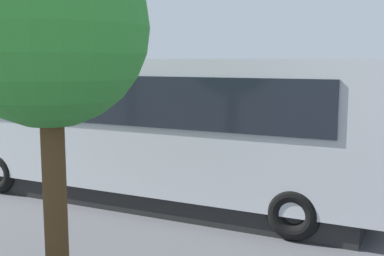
{
  "coord_description": "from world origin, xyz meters",
  "views": [
    {
      "loc": [
        -4.12,
        14.68,
        3.23
      ],
      "look_at": [
        1.62,
        0.63,
        1.1
      ],
      "focal_mm": 45.43,
      "sensor_mm": 36.0,
      "label": 1
    }
  ],
  "objects_px": {
    "spectator_centre": "(153,137)",
    "tree_left": "(48,13)",
    "spectator_left": "(186,139)",
    "spectator_far_left": "(225,143)",
    "parked_motorcycle_silver": "(292,170)",
    "stunt_motorcycle": "(175,122)",
    "tour_bus": "(151,130)"
  },
  "relations": [
    {
      "from": "spectator_centre",
      "to": "tree_left",
      "type": "distance_m",
      "value": 8.12
    },
    {
      "from": "spectator_left",
      "to": "spectator_centre",
      "type": "height_order",
      "value": "spectator_left"
    },
    {
      "from": "spectator_far_left",
      "to": "parked_motorcycle_silver",
      "type": "bearing_deg",
      "value": 168.03
    },
    {
      "from": "stunt_motorcycle",
      "to": "tree_left",
      "type": "height_order",
      "value": "tree_left"
    },
    {
      "from": "spectator_far_left",
      "to": "spectator_left",
      "type": "xyz_separation_m",
      "value": [
        1.17,
        -0.03,
        0.05
      ]
    },
    {
      "from": "tour_bus",
      "to": "parked_motorcycle_silver",
      "type": "xyz_separation_m",
      "value": [
        -2.86,
        -2.18,
        -1.16
      ]
    },
    {
      "from": "spectator_left",
      "to": "tour_bus",
      "type": "bearing_deg",
      "value": 95.1
    },
    {
      "from": "tour_bus",
      "to": "spectator_left",
      "type": "relative_size",
      "value": 6.09
    },
    {
      "from": "parked_motorcycle_silver",
      "to": "spectator_left",
      "type": "bearing_deg",
      "value": -8.02
    },
    {
      "from": "spectator_left",
      "to": "parked_motorcycle_silver",
      "type": "height_order",
      "value": "spectator_left"
    },
    {
      "from": "spectator_left",
      "to": "tree_left",
      "type": "height_order",
      "value": "tree_left"
    },
    {
      "from": "tour_bus",
      "to": "spectator_centre",
      "type": "distance_m",
      "value": 3.03
    },
    {
      "from": "spectator_far_left",
      "to": "stunt_motorcycle",
      "type": "xyz_separation_m",
      "value": [
        3.16,
        -3.69,
        -0.01
      ]
    },
    {
      "from": "tree_left",
      "to": "spectator_far_left",
      "type": "bearing_deg",
      "value": -90.25
    },
    {
      "from": "parked_motorcycle_silver",
      "to": "stunt_motorcycle",
      "type": "relative_size",
      "value": 1.03
    },
    {
      "from": "spectator_far_left",
      "to": "parked_motorcycle_silver",
      "type": "height_order",
      "value": "spectator_far_left"
    },
    {
      "from": "spectator_far_left",
      "to": "tree_left",
      "type": "relative_size",
      "value": 0.31
    },
    {
      "from": "spectator_left",
      "to": "spectator_centre",
      "type": "distance_m",
      "value": 1.06
    },
    {
      "from": "tour_bus",
      "to": "parked_motorcycle_silver",
      "type": "relative_size",
      "value": 5.11
    },
    {
      "from": "parked_motorcycle_silver",
      "to": "tree_left",
      "type": "distance_m",
      "value": 7.84
    },
    {
      "from": "parked_motorcycle_silver",
      "to": "stunt_motorcycle",
      "type": "height_order",
      "value": "stunt_motorcycle"
    },
    {
      "from": "spectator_left",
      "to": "stunt_motorcycle",
      "type": "height_order",
      "value": "spectator_left"
    },
    {
      "from": "spectator_far_left",
      "to": "spectator_centre",
      "type": "distance_m",
      "value": 2.23
    },
    {
      "from": "spectator_centre",
      "to": "stunt_motorcycle",
      "type": "xyz_separation_m",
      "value": [
        0.93,
        -3.61,
        -0.03
      ]
    },
    {
      "from": "spectator_far_left",
      "to": "spectator_centre",
      "type": "relative_size",
      "value": 0.98
    },
    {
      "from": "tour_bus",
      "to": "spectator_far_left",
      "type": "relative_size",
      "value": 6.29
    },
    {
      "from": "stunt_motorcycle",
      "to": "tree_left",
      "type": "distance_m",
      "value": 11.7
    },
    {
      "from": "tour_bus",
      "to": "spectator_left",
      "type": "height_order",
      "value": "tour_bus"
    },
    {
      "from": "spectator_centre",
      "to": "parked_motorcycle_silver",
      "type": "bearing_deg",
      "value": 173.4
    },
    {
      "from": "stunt_motorcycle",
      "to": "tree_left",
      "type": "xyz_separation_m",
      "value": [
        -3.13,
        10.91,
        2.85
      ]
    },
    {
      "from": "parked_motorcycle_silver",
      "to": "spectator_far_left",
      "type": "bearing_deg",
      "value": -11.97
    },
    {
      "from": "spectator_left",
      "to": "spectator_far_left",
      "type": "bearing_deg",
      "value": 178.62
    }
  ]
}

